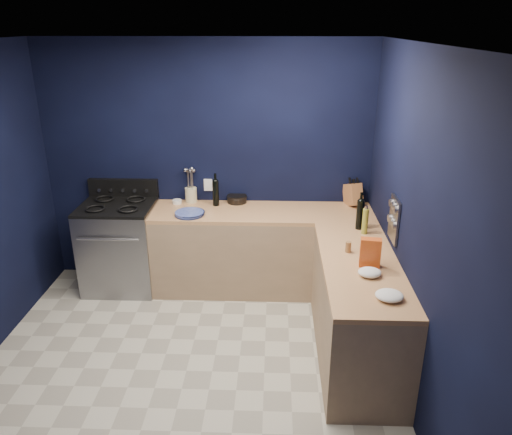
{
  "coord_description": "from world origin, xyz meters",
  "views": [
    {
      "loc": [
        0.71,
        -3.34,
        2.73
      ],
      "look_at": [
        0.55,
        1.0,
        1.0
      ],
      "focal_mm": 34.53,
      "sensor_mm": 36.0,
      "label": 1
    }
  ],
  "objects_px": {
    "plate_stack": "(189,214)",
    "crouton_bag": "(370,253)",
    "gas_range": "(121,248)",
    "utensil_crock": "(191,195)",
    "knife_block": "(353,194)"
  },
  "relations": [
    {
      "from": "utensil_crock",
      "to": "crouton_bag",
      "type": "distance_m",
      "value": 2.22
    },
    {
      "from": "gas_range",
      "to": "utensil_crock",
      "type": "xyz_separation_m",
      "value": [
        0.75,
        0.27,
        0.52
      ]
    },
    {
      "from": "gas_range",
      "to": "plate_stack",
      "type": "bearing_deg",
      "value": -9.51
    },
    {
      "from": "gas_range",
      "to": "utensil_crock",
      "type": "height_order",
      "value": "utensil_crock"
    },
    {
      "from": "knife_block",
      "to": "gas_range",
      "type": "bearing_deg",
      "value": 164.8
    },
    {
      "from": "utensil_crock",
      "to": "knife_block",
      "type": "distance_m",
      "value": 1.75
    },
    {
      "from": "knife_block",
      "to": "utensil_crock",
      "type": "bearing_deg",
      "value": 158.41
    },
    {
      "from": "gas_range",
      "to": "crouton_bag",
      "type": "bearing_deg",
      "value": -26.22
    },
    {
      "from": "crouton_bag",
      "to": "knife_block",
      "type": "bearing_deg",
      "value": 94.75
    },
    {
      "from": "plate_stack",
      "to": "crouton_bag",
      "type": "distance_m",
      "value": 1.95
    },
    {
      "from": "plate_stack",
      "to": "crouton_bag",
      "type": "xyz_separation_m",
      "value": [
        1.63,
        -1.06,
        0.1
      ]
    },
    {
      "from": "gas_range",
      "to": "knife_block",
      "type": "xyz_separation_m",
      "value": [
        2.49,
        0.25,
        0.56
      ]
    },
    {
      "from": "utensil_crock",
      "to": "plate_stack",
      "type": "bearing_deg",
      "value": -83.84
    },
    {
      "from": "knife_block",
      "to": "crouton_bag",
      "type": "distance_m",
      "value": 1.44
    },
    {
      "from": "plate_stack",
      "to": "knife_block",
      "type": "bearing_deg",
      "value": 12.64
    }
  ]
}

